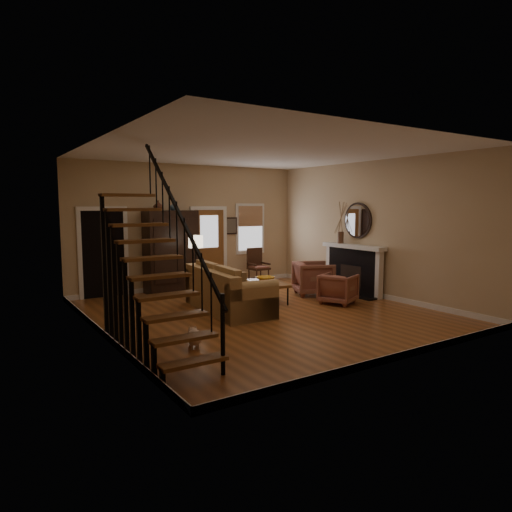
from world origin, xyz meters
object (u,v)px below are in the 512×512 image
armchair_left (338,289)px  side_chair (259,266)px  sofa (228,290)px  floor_lamp (196,267)px  armchair_right (313,278)px  armoire (171,252)px  coffee_table (267,292)px

armchair_left → side_chair: side_chair is taller
sofa → floor_lamp: floor_lamp is taller
armchair_right → armoire: bearing=76.2°
sofa → armchair_left: size_ratio=3.22×
sofa → coffee_table: size_ratio=2.00×
sofa → floor_lamp: size_ratio=1.61×
armchair_right → sofa: bearing=121.6°
armchair_left → floor_lamp: floor_lamp is taller
sofa → coffee_table: sofa is taller
floor_lamp → side_chair: bearing=19.0°
armoire → coffee_table: (1.42, -2.28, -0.82)m
sofa → side_chair: bearing=50.2°
floor_lamp → side_chair: 2.48m
coffee_table → side_chair: side_chair is taller
armchair_right → side_chair: side_chair is taller
coffee_table → side_chair: bearing=61.4°
armchair_right → side_chair: (-0.30, 2.02, 0.10)m
side_chair → armchair_right: bearing=-81.5°
armchair_right → floor_lamp: bearing=89.2°
floor_lamp → side_chair: size_ratio=1.48×
coffee_table → armchair_left: (1.24, -1.05, 0.11)m
sofa → side_chair: side_chair is taller
armoire → sofa: armoire is taller
armoire → sofa: (0.22, -2.57, -0.60)m
floor_lamp → armchair_right: bearing=-24.9°
armoire → sofa: 2.65m
armchair_left → floor_lamp: bearing=22.4°
coffee_table → floor_lamp: 1.83m
armchair_left → armchair_right: bearing=-34.2°
floor_lamp → coffee_table: bearing=-46.9°
coffee_table → floor_lamp: floor_lamp is taller
armoire → floor_lamp: bearing=-77.6°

